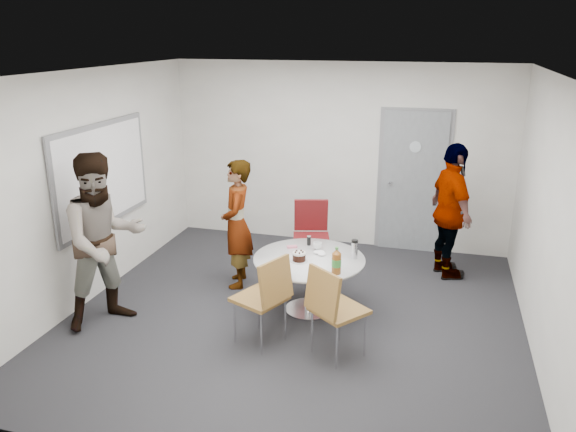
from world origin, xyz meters
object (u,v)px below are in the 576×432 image
(person_right, at_px, (451,212))
(chair_far, at_px, (311,229))
(table, at_px, (311,266))
(person_main, at_px, (237,224))
(door, at_px, (413,182))
(chair_near_right, at_px, (332,304))
(whiteboard, at_px, (103,175))
(person_left, at_px, (104,241))
(chair_near_left, at_px, (267,292))

(person_right, bearing_deg, chair_far, 77.91)
(table, relative_size, person_main, 0.78)
(door, bearing_deg, person_right, -57.89)
(chair_near_right, bearing_deg, whiteboard, -159.34)
(person_main, distance_m, person_left, 1.66)
(door, height_order, chair_near_left, door)
(door, height_order, person_main, door)
(whiteboard, xyz_separation_m, chair_near_right, (3.01, -0.93, -0.86))
(person_left, bearing_deg, door, -7.38)
(chair_near_right, bearing_deg, person_right, 103.15)
(table, xyz_separation_m, chair_far, (-0.26, 1.11, 0.03))
(door, bearing_deg, person_left, -134.21)
(door, distance_m, person_main, 2.74)
(whiteboard, xyz_separation_m, chair_near_left, (2.33, -0.87, -0.85))
(chair_near_left, distance_m, person_right, 2.90)
(door, distance_m, person_left, 4.37)
(chair_near_left, bearing_deg, person_main, 55.35)
(person_left, bearing_deg, person_right, -20.81)
(whiteboard, xyz_separation_m, person_main, (1.54, 0.44, -0.64))
(chair_near_right, relative_size, person_main, 0.59)
(whiteboard, bearing_deg, person_right, 19.12)
(chair_near_right, bearing_deg, person_left, -143.96)
(table, xyz_separation_m, chair_near_right, (0.42, -0.90, 0.02))
(person_main, bearing_deg, door, 116.23)
(chair_far, bearing_deg, door, -150.07)
(whiteboard, relative_size, chair_near_right, 1.97)
(table, xyz_separation_m, person_main, (-1.06, 0.48, 0.24))
(chair_near_left, height_order, person_left, person_left)
(table, relative_size, chair_near_left, 1.30)
(person_main, bearing_deg, chair_near_left, 15.35)
(table, distance_m, person_left, 2.28)
(door, height_order, whiteboard, door)
(table, distance_m, chair_near_right, 0.99)
(door, xyz_separation_m, chair_far, (-1.22, -1.21, -0.42))
(door, height_order, table, door)
(person_left, bearing_deg, table, -31.78)
(whiteboard, bearing_deg, chair_near_left, -20.34)
(whiteboard, distance_m, table, 2.74)
(person_main, xyz_separation_m, person_right, (2.56, 0.98, 0.08))
(door, relative_size, person_left, 1.10)
(chair_near_right, relative_size, chair_far, 0.98)
(chair_far, bearing_deg, person_main, 23.51)
(person_main, bearing_deg, person_right, 94.87)
(chair_far, distance_m, person_main, 1.04)
(table, bearing_deg, chair_near_left, -107.66)
(door, height_order, chair_far, door)
(chair_near_left, bearing_deg, chair_near_right, -71.87)
(whiteboard, relative_size, person_left, 0.99)
(chair_near_left, height_order, chair_far, chair_far)
(table, height_order, chair_near_right, chair_near_right)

